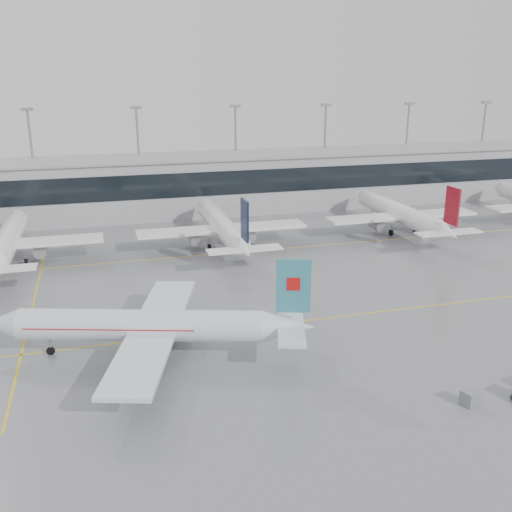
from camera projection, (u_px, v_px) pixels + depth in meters
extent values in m
plane|color=slate|center=(283.00, 323.00, 69.75)|extent=(320.00, 320.00, 0.00)
cube|color=gold|center=(283.00, 323.00, 69.75)|extent=(120.00, 0.25, 0.01)
cube|color=gold|center=(227.00, 253.00, 97.25)|extent=(120.00, 0.25, 0.01)
cube|color=gold|center=(33.00, 304.00, 75.71)|extent=(0.25, 60.00, 0.01)
cube|color=#98989B|center=(194.00, 185.00, 124.76)|extent=(180.00, 15.00, 12.00)
cube|color=black|center=(200.00, 184.00, 117.39)|extent=(180.00, 0.20, 5.00)
cube|color=gray|center=(193.00, 157.00, 122.88)|extent=(182.00, 16.00, 0.40)
cylinder|color=gray|center=(33.00, 164.00, 120.18)|extent=(0.50, 0.50, 22.00)
cube|color=gray|center=(27.00, 109.00, 116.74)|extent=(2.40, 1.00, 0.60)
cylinder|color=gray|center=(139.00, 160.00, 125.89)|extent=(0.50, 0.50, 22.00)
cube|color=gray|center=(136.00, 108.00, 122.45)|extent=(2.40, 1.00, 0.60)
cylinder|color=gray|center=(236.00, 157.00, 131.60)|extent=(0.50, 0.50, 22.00)
cube|color=gray|center=(235.00, 106.00, 128.16)|extent=(2.40, 1.00, 0.60)
cylinder|color=gray|center=(324.00, 153.00, 137.31)|extent=(0.50, 0.50, 22.00)
cube|color=gray|center=(326.00, 105.00, 133.88)|extent=(2.40, 1.00, 0.60)
cylinder|color=gray|center=(406.00, 150.00, 143.02)|extent=(0.50, 0.50, 22.00)
cube|color=gray|center=(409.00, 104.00, 139.59)|extent=(2.40, 1.00, 0.60)
cylinder|color=gray|center=(481.00, 147.00, 148.73)|extent=(0.50, 0.50, 22.00)
cube|color=gray|center=(486.00, 102.00, 145.30)|extent=(2.40, 1.00, 0.60)
cylinder|color=silver|center=(140.00, 325.00, 60.66)|extent=(25.84, 10.99, 3.41)
cone|color=silver|center=(1.00, 324.00, 61.03)|extent=(4.83, 4.45, 3.41)
cone|color=silver|center=(289.00, 327.00, 60.27)|extent=(6.36, 4.92, 3.41)
cube|color=silver|center=(155.00, 329.00, 60.74)|extent=(13.15, 28.38, 0.45)
cube|color=silver|center=(291.00, 324.00, 60.17)|extent=(5.89, 11.18, 0.25)
cube|color=teal|center=(293.00, 286.00, 58.86)|extent=(3.54, 1.40, 5.82)
cylinder|color=gray|center=(141.00, 363.00, 56.64)|extent=(4.06, 3.08, 2.10)
cylinder|color=gray|center=(159.00, 323.00, 65.78)|extent=(4.06, 3.08, 2.10)
cylinder|color=gray|center=(50.00, 345.00, 61.65)|extent=(0.20, 0.20, 1.46)
cylinder|color=black|center=(51.00, 351.00, 61.87)|extent=(0.95, 0.55, 0.90)
cylinder|color=gray|center=(160.00, 357.00, 58.83)|extent=(0.24, 0.24, 1.46)
cylinder|color=black|center=(161.00, 363.00, 59.05)|extent=(1.18, 0.76, 1.10)
cylinder|color=gray|center=(169.00, 335.00, 63.78)|extent=(0.24, 0.24, 1.46)
cylinder|color=black|center=(169.00, 341.00, 64.00)|extent=(1.18, 0.76, 1.10)
cube|color=#B70F0F|center=(293.00, 283.00, 58.77)|extent=(1.47, 0.85, 1.40)
cube|color=#B70F0F|center=(112.00, 323.00, 60.67)|extent=(18.21, 8.64, 0.12)
cylinder|color=white|center=(8.00, 239.00, 91.60)|extent=(3.59, 27.36, 3.59)
cone|color=white|center=(19.00, 217.00, 105.97)|extent=(3.59, 4.00, 3.59)
cube|color=white|center=(7.00, 244.00, 90.34)|extent=(29.64, 5.00, 0.45)
cylinder|color=gray|center=(40.00, 250.00, 92.50)|extent=(2.10, 3.60, 2.10)
cylinder|color=gray|center=(17.00, 237.00, 102.17)|extent=(0.20, 0.20, 1.56)
cylinder|color=black|center=(18.00, 241.00, 102.40)|extent=(0.30, 0.90, 0.90)
cylinder|color=gray|center=(26.00, 257.00, 90.73)|extent=(0.24, 0.24, 1.56)
cylinder|color=black|center=(26.00, 262.00, 90.97)|extent=(0.45, 1.10, 1.10)
cylinder|color=white|center=(221.00, 224.00, 100.68)|extent=(3.59, 27.36, 3.59)
cone|color=white|center=(204.00, 206.00, 115.05)|extent=(3.59, 4.00, 3.59)
cone|color=white|center=(244.00, 251.00, 85.57)|extent=(3.59, 5.60, 3.59)
cube|color=white|center=(222.00, 229.00, 99.43)|extent=(29.64, 5.00, 0.45)
cube|color=white|center=(245.00, 249.00, 85.30)|extent=(11.40, 2.80, 0.25)
cube|color=#0D1833|center=(245.00, 220.00, 83.73)|extent=(0.35, 3.60, 6.12)
cylinder|color=gray|center=(195.00, 238.00, 99.10)|extent=(2.10, 3.60, 2.10)
cylinder|color=gray|center=(248.00, 234.00, 101.59)|extent=(2.10, 3.60, 2.10)
cylinder|color=gray|center=(209.00, 224.00, 111.25)|extent=(0.20, 0.20, 1.56)
cylinder|color=black|center=(209.00, 228.00, 111.49)|extent=(0.30, 0.90, 0.90)
cylinder|color=gray|center=(209.00, 243.00, 98.47)|extent=(0.24, 0.24, 1.56)
cylinder|color=black|center=(209.00, 247.00, 98.70)|extent=(0.45, 1.10, 1.10)
cylinder|color=gray|center=(238.00, 241.00, 99.81)|extent=(0.24, 0.24, 1.56)
cylinder|color=black|center=(238.00, 245.00, 100.05)|extent=(0.45, 1.10, 1.10)
cylinder|color=white|center=(398.00, 212.00, 109.77)|extent=(3.59, 27.36, 3.59)
cone|color=white|center=(362.00, 196.00, 124.14)|extent=(3.59, 4.00, 3.59)
cone|color=white|center=(448.00, 234.00, 94.66)|extent=(3.59, 5.60, 3.59)
cube|color=white|center=(402.00, 216.00, 108.51)|extent=(29.64, 5.00, 0.45)
cube|color=white|center=(449.00, 233.00, 94.38)|extent=(11.40, 2.80, 0.25)
cube|color=maroon|center=(452.00, 206.00, 92.82)|extent=(0.35, 3.60, 6.12)
cylinder|color=gray|center=(377.00, 225.00, 108.18)|extent=(2.10, 3.60, 2.10)
cylinder|color=gray|center=(422.00, 221.00, 110.67)|extent=(2.10, 3.60, 2.10)
cylinder|color=gray|center=(372.00, 213.00, 120.34)|extent=(0.20, 0.20, 1.56)
cylinder|color=black|center=(372.00, 216.00, 120.57)|extent=(0.30, 0.90, 0.90)
cylinder|color=gray|center=(391.00, 229.00, 107.55)|extent=(0.24, 0.24, 1.56)
cylinder|color=black|center=(391.00, 233.00, 107.79)|extent=(0.45, 1.10, 1.10)
cylinder|color=gray|center=(416.00, 227.00, 108.90)|extent=(0.24, 0.24, 1.56)
cylinder|color=black|center=(415.00, 231.00, 109.14)|extent=(0.45, 1.10, 1.10)
cone|color=white|center=(499.00, 188.00, 133.22)|extent=(3.59, 4.00, 3.59)
cylinder|color=gray|center=(512.00, 203.00, 129.42)|extent=(0.20, 0.20, 1.56)
cylinder|color=black|center=(511.00, 206.00, 129.66)|extent=(0.30, 0.90, 0.90)
cube|color=gray|center=(470.00, 398.00, 52.41)|extent=(1.71, 1.64, 1.39)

